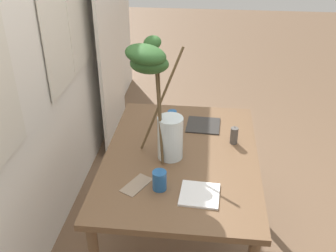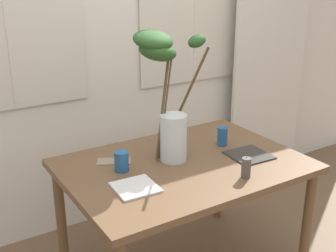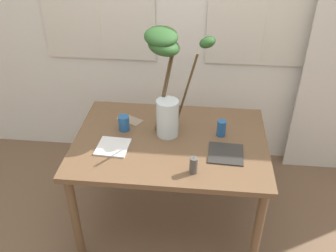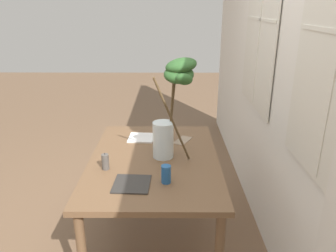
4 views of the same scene
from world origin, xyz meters
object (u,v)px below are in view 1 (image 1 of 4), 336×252
vase_with_branches (159,97)px  drinking_glass_blue_left (159,180)px  pillar_candle (234,136)px  plate_square_right (203,125)px  drinking_glass_blue_right (172,119)px  plate_square_left (200,194)px  dining_table (181,166)px

vase_with_branches → drinking_glass_blue_left: 0.46m
pillar_candle → plate_square_right: bearing=44.6°
drinking_glass_blue_right → plate_square_left: 0.75m
dining_table → drinking_glass_blue_left: 0.38m
dining_table → vase_with_branches: vase_with_branches is taller
vase_with_branches → pillar_candle: (0.21, -0.46, -0.35)m
plate_square_left → pillar_candle: 0.58m
dining_table → vase_with_branches: 0.51m
plate_square_left → plate_square_right: plate_square_left is taller
dining_table → plate_square_left: size_ratio=6.40×
pillar_candle → plate_square_left: bearing=160.1°
plate_square_right → drinking_glass_blue_right: bearing=97.4°
plate_square_left → dining_table: bearing=18.8°
dining_table → drinking_glass_blue_left: bearing=165.0°
vase_with_branches → plate_square_right: bearing=-31.8°
plate_square_left → drinking_glass_blue_right: bearing=16.8°
drinking_glass_blue_right → pillar_candle: (-0.18, -0.42, -0.00)m
drinking_glass_blue_left → plate_square_right: size_ratio=0.49×
drinking_glass_blue_left → plate_square_left: drinking_glass_blue_left is taller
pillar_candle → drinking_glass_blue_left: bearing=140.9°
dining_table → drinking_glass_blue_left: size_ratio=12.05×
drinking_glass_blue_left → plate_square_right: 0.75m
dining_table → plate_square_left: 0.41m
drinking_glass_blue_right → pillar_candle: 0.45m
dining_table → plate_square_right: plate_square_right is taller
vase_with_branches → plate_square_left: vase_with_branches is taller
vase_with_branches → plate_square_right: (0.41, -0.26, -0.40)m
drinking_glass_blue_left → drinking_glass_blue_right: 0.69m
vase_with_branches → pillar_candle: bearing=-65.4°
vase_with_branches → drinking_glass_blue_right: (0.38, -0.04, -0.35)m
pillar_candle → dining_table: bearing=117.8°
vase_with_branches → pillar_candle: size_ratio=6.04×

